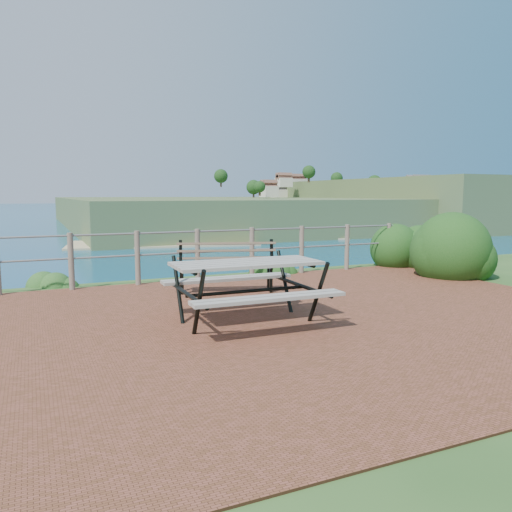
{
  "coord_description": "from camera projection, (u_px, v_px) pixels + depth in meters",
  "views": [
    {
      "loc": [
        -2.9,
        -5.82,
        1.68
      ],
      "look_at": [
        0.19,
        1.02,
        0.75
      ],
      "focal_mm": 35.0,
      "sensor_mm": 36.0,
      "label": 1
    }
  ],
  "objects": [
    {
      "name": "distant_bay",
      "position": [
        399.0,
        200.0,
        260.72
      ],
      "size": [
        290.0,
        232.36,
        24.0
      ],
      "color": "#43582C",
      "rests_on": "ground"
    },
    {
      "name": "park_bench",
      "position": [
        226.0,
        258.0,
        8.5
      ],
      "size": [
        1.68,
        0.9,
        0.92
      ],
      "rotation": [
        0.0,
        0.0,
        -0.32
      ],
      "color": "brown",
      "rests_on": "ground"
    },
    {
      "name": "shrub_right_edge",
      "position": [
        404.0,
        266.0,
        11.81
      ],
      "size": [
        1.26,
        1.26,
        1.8
      ],
      "primitive_type": "ellipsoid",
      "color": "#1A4615",
      "rests_on": "ground"
    },
    {
      "name": "shrub_lip_west",
      "position": [
        54.0,
        285.0,
        9.28
      ],
      "size": [
        0.68,
        0.68,
        0.39
      ],
      "primitive_type": "ellipsoid",
      "color": "#215921",
      "rests_on": "ground"
    },
    {
      "name": "shrub_lip_east",
      "position": [
        273.0,
        273.0,
        10.76
      ],
      "size": [
        0.69,
        0.69,
        0.4
      ],
      "primitive_type": "ellipsoid",
      "color": "#1A4615",
      "rests_on": "ground"
    },
    {
      "name": "safety_railing",
      "position": [
        198.0,
        252.0,
        9.62
      ],
      "size": [
        9.4,
        0.1,
        1.0
      ],
      "color": "#6B5B4C",
      "rests_on": "ground"
    },
    {
      "name": "ground",
      "position": [
        274.0,
        321.0,
        6.66
      ],
      "size": [
        10.0,
        7.0,
        0.12
      ],
      "primitive_type": "cube",
      "color": "brown",
      "rests_on": "ground"
    },
    {
      "name": "shrub_right_front",
      "position": [
        452.0,
        277.0,
        10.2
      ],
      "size": [
        1.59,
        1.59,
        2.26
      ],
      "primitive_type": "ellipsoid",
      "color": "#1A4615",
      "rests_on": "ground"
    },
    {
      "name": "ocean",
      "position": [
        39.0,
        199.0,
        187.61
      ],
      "size": [
        1200.0,
        1200.0,
        0.0
      ],
      "primitive_type": "plane",
      "color": "#156C80",
      "rests_on": "ground"
    },
    {
      "name": "picnic_table",
      "position": [
        247.0,
        285.0,
        6.47
      ],
      "size": [
        1.91,
        1.64,
        0.8
      ],
      "rotation": [
        0.0,
        0.0,
        -0.02
      ],
      "color": "gray",
      "rests_on": "ground"
    }
  ]
}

